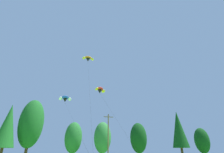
{
  "coord_description": "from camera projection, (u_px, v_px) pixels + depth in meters",
  "views": [
    {
      "loc": [
        -6.8,
        -2.09,
        2.5
      ],
      "look_at": [
        -1.06,
        21.03,
        13.21
      ],
      "focal_mm": 27.05,
      "sensor_mm": 36.0,
      "label": 1
    }
  ],
  "objects": [
    {
      "name": "parafoil_kite_high_orange",
      "position": [
        88.0,
        59.0,
        43.42
      ],
      "size": [
        3.2,
        16.28,
        24.05
      ],
      "color": "orange"
    },
    {
      "name": "utility_pole",
      "position": [
        108.0,
        137.0,
        37.13
      ],
      "size": [
        2.2,
        0.26,
        10.53
      ],
      "color": "brown",
      "rests_on": "ground_plane"
    },
    {
      "name": "parafoil_kite_far_blue_white",
      "position": [
        65.0,
        99.0,
        40.08
      ],
      "size": [
        6.42,
        18.51,
        13.71
      ],
      "color": "blue"
    },
    {
      "name": "treeline_tree_h",
      "position": [
        202.0,
        141.0,
        52.25
      ],
      "size": [
        4.38,
        4.38,
        9.55
      ],
      "color": "#472D19",
      "rests_on": "ground_plane"
    },
    {
      "name": "parafoil_kite_mid_red_yellow",
      "position": [
        100.0,
        90.0,
        40.09
      ],
      "size": [
        6.27,
        13.1,
        15.59
      ],
      "color": "red"
    },
    {
      "name": "treeline_tree_f",
      "position": [
        138.0,
        138.0,
        46.26
      ],
      "size": [
        4.52,
        4.52,
        10.06
      ],
      "color": "#472D19",
      "rests_on": "ground_plane"
    },
    {
      "name": "treeline_tree_d",
      "position": [
        73.0,
        137.0,
        44.49
      ],
      "size": [
        4.5,
        4.5,
        9.98
      ],
      "color": "#472D19",
      "rests_on": "ground_plane"
    },
    {
      "name": "treeline_tree_e",
      "position": [
        103.0,
        137.0,
        44.61
      ],
      "size": [
        4.51,
        4.51,
        10.02
      ],
      "color": "#472D19",
      "rests_on": "ground_plane"
    },
    {
      "name": "treeline_tree_b",
      "position": [
        8.0,
        125.0,
        38.68
      ],
      "size": [
        4.46,
        4.46,
        12.98
      ],
      "color": "#472D19",
      "rests_on": "ground_plane"
    },
    {
      "name": "treeline_tree_g",
      "position": [
        179.0,
        129.0,
        50.38
      ],
      "size": [
        4.69,
        4.69,
        14.04
      ],
      "color": "#472D19",
      "rests_on": "ground_plane"
    },
    {
      "name": "treeline_tree_c",
      "position": [
        31.0,
        123.0,
        42.78
      ],
      "size": [
        5.91,
        5.91,
        15.23
      ],
      "color": "#472D19",
      "rests_on": "ground_plane"
    }
  ]
}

